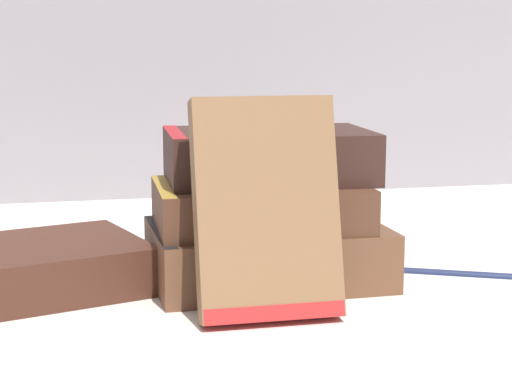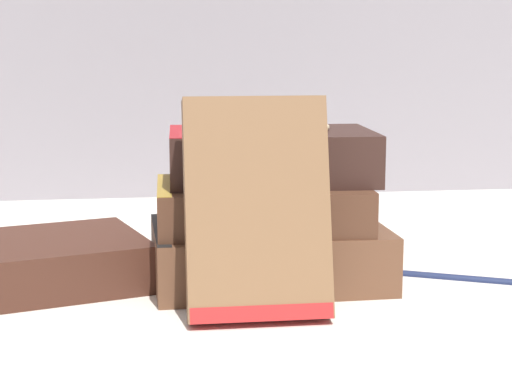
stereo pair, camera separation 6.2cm
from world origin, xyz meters
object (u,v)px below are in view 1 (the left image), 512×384
object	(u,v)px
book_flat_bottom	(262,254)
fountain_pen	(458,272)
reading_glasses	(167,248)
book_flat_top	(263,156)
book_leaning_front	(267,215)
pocket_watch	(299,127)
book_flat_middle	(254,205)

from	to	relation	value
book_flat_bottom	fountain_pen	size ratio (longest dim) A/B	1.71
reading_glasses	fountain_pen	xyz separation A→B (m)	(0.25, -0.16, 0.00)
book_flat_top	book_leaning_front	xyz separation A→B (m)	(-0.02, -0.11, -0.03)
pocket_watch	book_leaning_front	bearing A→B (deg)	-117.11
book_leaning_front	reading_glasses	bearing A→B (deg)	102.31
book_leaning_front	book_flat_top	bearing A→B (deg)	78.56
book_flat_bottom	book_flat_top	distance (m)	0.09
book_flat_top	pocket_watch	world-z (taller)	pocket_watch
book_flat_top	book_leaning_front	world-z (taller)	book_leaning_front
book_flat_top	fountain_pen	bearing A→B (deg)	-9.31
book_flat_middle	book_leaning_front	size ratio (longest dim) A/B	1.07
book_flat_bottom	book_flat_middle	bearing A→B (deg)	-175.43
book_flat_top	reading_glasses	xyz separation A→B (m)	(-0.07, 0.12, -0.11)
book_flat_top	pocket_watch	bearing A→B (deg)	0.80
book_flat_bottom	pocket_watch	world-z (taller)	pocket_watch
book_flat_middle	reading_glasses	xyz separation A→B (m)	(-0.06, 0.14, -0.07)
fountain_pen	book_leaning_front	bearing A→B (deg)	-134.23
book_flat_middle	pocket_watch	size ratio (longest dim) A/B	3.59
book_flat_middle	reading_glasses	size ratio (longest dim) A/B	1.61
book_flat_bottom	book_flat_middle	xyz separation A→B (m)	(-0.01, -0.00, 0.04)
book_flat_top	pocket_watch	xyz separation A→B (m)	(0.03, -0.00, 0.03)
book_flat_bottom	book_leaning_front	bearing A→B (deg)	-102.04
book_flat_middle	book_leaning_front	distance (m)	0.09
reading_glasses	fountain_pen	size ratio (longest dim) A/B	0.95
book_leaning_front	fountain_pen	distance (m)	0.22
book_leaning_front	pocket_watch	size ratio (longest dim) A/B	3.35
book_flat_middle	fountain_pen	xyz separation A→B (m)	(0.19, -0.02, -0.07)
book_flat_middle	pocket_watch	distance (m)	0.08
book_flat_bottom	fountain_pen	distance (m)	0.18
book_flat_top	fountain_pen	xyz separation A→B (m)	(0.17, -0.04, -0.11)
book_flat_bottom	book_flat_middle	size ratio (longest dim) A/B	1.12
book_flat_top	book_leaning_front	bearing A→B (deg)	-99.12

